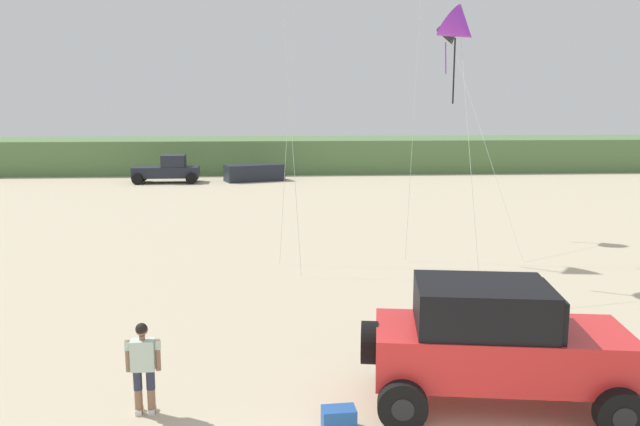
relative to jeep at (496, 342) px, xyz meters
The scene contains 8 objects.
dune_ridge 44.17m from the jeep, 86.23° to the left, with size 90.00×9.13×2.70m, color #567A47.
jeep is the anchor object (origin of this frame).
person_watching 6.21m from the jeep, behind, with size 0.62×0.31×1.67m.
cooler_box 3.13m from the jeep, 166.70° to the right, with size 0.56×0.36×0.38m, color #23519E.
distant_pickup 37.02m from the jeep, 108.06° to the left, with size 4.65×2.49×1.98m.
distant_sedan 36.21m from the jeep, 98.55° to the left, with size 4.20×1.70×1.20m, color #1E232D.
kite_orange_streamer 17.98m from the jeep, 78.03° to the left, with size 1.87×6.54×8.87m.
kite_purple_stunt 11.14m from the jeep, 78.96° to the left, with size 1.68×4.91×8.39m.
Camera 1 is at (-1.35, -7.12, 5.31)m, focal length 35.57 mm.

